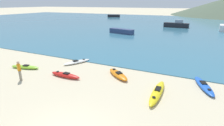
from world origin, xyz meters
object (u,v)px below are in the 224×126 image
object	(u,v)px
person_near_foreground	(19,70)
moored_boat_2	(122,31)
kayak_on_sand_5	(77,62)
kayak_on_sand_1	(25,67)
kayak_on_sand_2	(204,86)
moored_boat_1	(224,28)
kayak_on_sand_0	(65,75)
kayak_on_sand_3	(118,74)
moored_boat_0	(114,16)
moored_boat_3	(176,25)
kayak_on_sand_4	(157,92)

from	to	relation	value
person_near_foreground	moored_boat_2	size ratio (longest dim) A/B	0.31
kayak_on_sand_5	kayak_on_sand_1	bearing A→B (deg)	-136.14
kayak_on_sand_2	moored_boat_1	bearing A→B (deg)	81.94
kayak_on_sand_0	kayak_on_sand_5	world-z (taller)	kayak_on_sand_0
moored_boat_1	kayak_on_sand_1	bearing A→B (deg)	-119.66
kayak_on_sand_1	kayak_on_sand_3	bearing A→B (deg)	13.30
kayak_on_sand_0	moored_boat_1	size ratio (longest dim) A/B	0.73
kayak_on_sand_1	moored_boat_1	world-z (taller)	moored_boat_1
moored_boat_1	kayak_on_sand_5	bearing A→B (deg)	-117.42
moored_boat_2	kayak_on_sand_0	bearing A→B (deg)	-79.75
kayak_on_sand_1	kayak_on_sand_2	distance (m)	14.53
kayak_on_sand_2	moored_boat_2	world-z (taller)	moored_boat_2
kayak_on_sand_3	kayak_on_sand_5	size ratio (longest dim) A/B	0.93
moored_boat_0	moored_boat_3	distance (m)	34.27
kayak_on_sand_0	moored_boat_3	size ratio (longest dim) A/B	0.48
person_near_foreground	moored_boat_0	distance (m)	61.00
kayak_on_sand_3	person_near_foreground	xyz separation A→B (m)	(-6.32, -3.82, 0.69)
kayak_on_sand_3	moored_boat_2	world-z (taller)	moored_boat_2
kayak_on_sand_3	kayak_on_sand_0	bearing A→B (deg)	-152.64
moored_boat_2	moored_boat_3	xyz separation A→B (m)	(8.34, 13.42, 0.18)
kayak_on_sand_3	kayak_on_sand_1	bearing A→B (deg)	-166.70
moored_boat_2	moored_boat_3	bearing A→B (deg)	58.15
kayak_on_sand_3	moored_boat_1	bearing A→B (deg)	71.32
kayak_on_sand_2	moored_boat_2	distance (m)	22.52
kayak_on_sand_1	kayak_on_sand_2	world-z (taller)	kayak_on_sand_1
person_near_foreground	moored_boat_2	world-z (taller)	person_near_foreground
kayak_on_sand_3	kayak_on_sand_5	world-z (taller)	kayak_on_sand_3
moored_boat_2	moored_boat_3	world-z (taller)	moored_boat_3
kayak_on_sand_0	moored_boat_3	world-z (taller)	moored_boat_3
kayak_on_sand_3	person_near_foreground	bearing A→B (deg)	-148.86
kayak_on_sand_2	kayak_on_sand_4	bearing A→B (deg)	-138.54
kayak_on_sand_0	moored_boat_2	world-z (taller)	moored_boat_2
kayak_on_sand_0	moored_boat_0	distance (m)	60.09
kayak_on_sand_2	moored_boat_2	bearing A→B (deg)	126.94
kayak_on_sand_3	kayak_on_sand_5	distance (m)	5.04
kayak_on_sand_0	moored_boat_2	distance (m)	20.99
kayak_on_sand_1	kayak_on_sand_4	size ratio (longest dim) A/B	0.77
kayak_on_sand_2	kayak_on_sand_3	world-z (taller)	kayak_on_sand_3
kayak_on_sand_5	moored_boat_1	bearing A→B (deg)	62.58
moored_boat_0	moored_boat_2	world-z (taller)	moored_boat_0
kayak_on_sand_4	moored_boat_3	size ratio (longest dim) A/B	0.63
person_near_foreground	moored_boat_1	bearing A→B (deg)	64.15
kayak_on_sand_4	moored_boat_0	distance (m)	62.76
moored_boat_1	moored_boat_3	world-z (taller)	moored_boat_3
kayak_on_sand_0	kayak_on_sand_4	bearing A→B (deg)	2.16
kayak_on_sand_2	person_near_foreground	xyz separation A→B (m)	(-12.43, -4.56, 0.72)
person_near_foreground	moored_boat_1	world-z (taller)	person_near_foreground
kayak_on_sand_0	moored_boat_3	distance (m)	34.39
kayak_on_sand_2	person_near_foreground	bearing A→B (deg)	-159.84
kayak_on_sand_2	person_near_foreground	distance (m)	13.26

